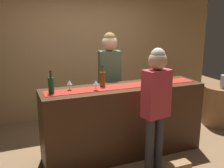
# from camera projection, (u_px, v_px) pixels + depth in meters

# --- Properties ---
(ground_plane) EXTENTS (10.00, 10.00, 0.00)m
(ground_plane) POSITION_uv_depth(u_px,v_px,m) (123.00, 153.00, 3.95)
(ground_plane) COLOR brown
(back_wall) EXTENTS (6.00, 0.12, 2.90)m
(back_wall) POSITION_uv_depth(u_px,v_px,m) (86.00, 46.00, 5.31)
(back_wall) COLOR tan
(back_wall) RESTS_ON ground
(bar_counter) EXTENTS (2.36, 0.60, 1.05)m
(bar_counter) POSITION_uv_depth(u_px,v_px,m) (124.00, 121.00, 3.83)
(bar_counter) COLOR #3D2314
(bar_counter) RESTS_ON ground
(counter_runner_cloth) EXTENTS (2.24, 0.28, 0.01)m
(counter_runner_cloth) POSITION_uv_depth(u_px,v_px,m) (124.00, 86.00, 3.70)
(counter_runner_cloth) COLOR maroon
(counter_runner_cloth) RESTS_ON bar_counter
(wine_bottle_amber) EXTENTS (0.07, 0.07, 0.30)m
(wine_bottle_amber) POSITION_uv_depth(u_px,v_px,m) (103.00, 79.00, 3.65)
(wine_bottle_amber) COLOR brown
(wine_bottle_amber) RESTS_ON bar_counter
(wine_bottle_clear) EXTENTS (0.07, 0.07, 0.30)m
(wine_bottle_clear) POSITION_uv_depth(u_px,v_px,m) (157.00, 74.00, 3.95)
(wine_bottle_clear) COLOR #B2C6C1
(wine_bottle_clear) RESTS_ON bar_counter
(wine_bottle_green) EXTENTS (0.07, 0.07, 0.30)m
(wine_bottle_green) POSITION_uv_depth(u_px,v_px,m) (51.00, 85.00, 3.30)
(wine_bottle_green) COLOR #194723
(wine_bottle_green) RESTS_ON bar_counter
(wine_glass_near_customer) EXTENTS (0.07, 0.07, 0.14)m
(wine_glass_near_customer) POSITION_uv_depth(u_px,v_px,m) (69.00, 83.00, 3.46)
(wine_glass_near_customer) COLOR silver
(wine_glass_near_customer) RESTS_ON bar_counter
(wine_glass_mid_counter) EXTENTS (0.07, 0.07, 0.14)m
(wine_glass_mid_counter) POSITION_uv_depth(u_px,v_px,m) (96.00, 83.00, 3.45)
(wine_glass_mid_counter) COLOR silver
(wine_glass_mid_counter) RESTS_ON bar_counter
(bartender) EXTENTS (0.36, 0.25, 1.78)m
(bartender) POSITION_uv_depth(u_px,v_px,m) (110.00, 74.00, 4.21)
(bartender) COLOR #26262B
(bartender) RESTS_ON ground
(customer_sipping) EXTENTS (0.37, 0.26, 1.64)m
(customer_sipping) POSITION_uv_depth(u_px,v_px,m) (156.00, 98.00, 3.26)
(customer_sipping) COLOR #33333D
(customer_sipping) RESTS_ON ground
(round_side_table) EXTENTS (0.68, 0.68, 0.74)m
(round_side_table) POSITION_uv_depth(u_px,v_px,m) (221.00, 105.00, 4.99)
(round_side_table) COLOR brown
(round_side_table) RESTS_ON ground
(vase_on_side_table) EXTENTS (0.13, 0.13, 0.24)m
(vase_on_side_table) POSITION_uv_depth(u_px,v_px,m) (224.00, 82.00, 4.80)
(vase_on_side_table) COLOR #B7B2A8
(vase_on_side_table) RESTS_ON round_side_table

